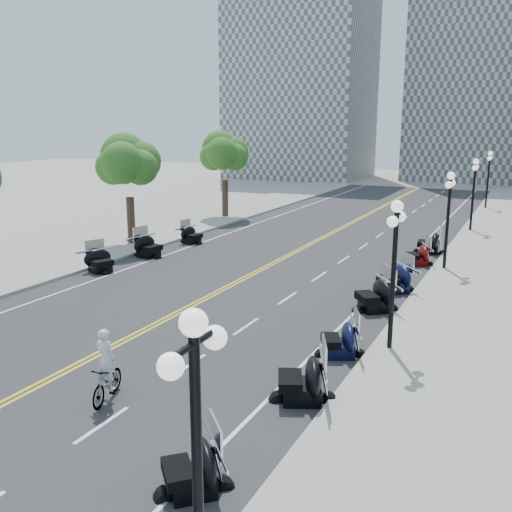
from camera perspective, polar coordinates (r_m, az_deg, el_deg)
The scene contains 44 objects.
ground at distance 20.22m, azimuth -14.53°, elevation -8.98°, with size 160.00×160.00×0.00m, color gray.
road at distance 28.09m, azimuth -1.21°, elevation -2.27°, with size 16.00×90.00×0.01m, color #333335.
centerline_yellow_a at distance 28.14m, azimuth -1.43°, elevation -2.22°, with size 0.12×90.00×0.00m, color yellow.
centerline_yellow_b at distance 28.04m, azimuth -0.99°, elevation -2.28°, with size 0.12×90.00×0.00m, color yellow.
edge_line_north at distance 25.89m, azimuth 11.50°, elevation -3.87°, with size 0.12×90.00×0.00m, color white.
edge_line_south at distance 31.46m, azimuth -11.62°, elevation -0.84°, with size 0.12×90.00×0.00m, color white.
lane_dash_5 at distance 15.57m, azimuth -15.12°, elevation -15.96°, with size 0.12×2.00×0.00m, color white.
lane_dash_6 at distance 18.41m, azimuth -6.80°, elevation -10.86°, with size 0.12×2.00×0.00m, color white.
lane_dash_7 at distance 21.61m, azimuth -1.00°, elevation -7.04°, with size 0.12×2.00×0.00m, color white.
lane_dash_8 at distance 25.04m, azimuth 3.20°, elevation -4.20°, with size 0.12×2.00×0.00m, color white.
lane_dash_9 at distance 28.63m, azimuth 6.34°, elevation -2.03°, with size 0.12×2.00×0.00m, color white.
lane_dash_10 at distance 32.31m, azimuth 8.77°, elevation -0.35°, with size 0.12×2.00×0.00m, color white.
lane_dash_11 at distance 36.05m, azimuth 10.70°, elevation 0.98°, with size 0.12×2.00×0.00m, color white.
lane_dash_12 at distance 39.85m, azimuth 12.26°, elevation 2.06°, with size 0.12×2.00×0.00m, color white.
lane_dash_13 at distance 43.68m, azimuth 13.56°, elevation 2.95°, with size 0.12×2.00×0.00m, color white.
lane_dash_14 at distance 47.55m, azimuth 14.64°, elevation 3.70°, with size 0.12×2.00×0.00m, color white.
lane_dash_15 at distance 51.43m, azimuth 15.56°, elevation 4.33°, with size 0.12×2.00×0.00m, color white.
lane_dash_16 at distance 55.33m, azimuth 16.36°, elevation 4.88°, with size 0.12×2.00×0.00m, color white.
lane_dash_17 at distance 59.24m, azimuth 17.05°, elevation 5.35°, with size 0.12×2.00×0.00m, color white.
lane_dash_18 at distance 63.16m, azimuth 17.66°, elevation 5.76°, with size 0.12×2.00×0.00m, color white.
lane_dash_19 at distance 67.10m, azimuth 18.19°, elevation 6.12°, with size 0.12×2.00×0.00m, color white.
sidewalk_north at distance 25.22m, azimuth 20.56°, elevation -4.77°, with size 5.00×90.00×0.15m, color #9E9991.
sidewalk_south at distance 34.07m, azimuth -17.09°, elevation 0.02°, with size 5.00×90.00×0.15m, color #9E9991.
distant_block_a at distance 82.10m, azimuth 4.55°, elevation 16.98°, with size 18.00×14.00×26.00m, color gray.
distant_block_b at distance 82.81m, azimuth 21.24°, elevation 17.52°, with size 16.00×12.00×30.00m, color gray.
street_lamp_1 at distance 8.67m, azimuth -5.87°, elevation -21.10°, with size 0.50×1.20×4.90m, color black, non-canonical shape.
street_lamp_2 at distance 19.08m, azimuth 13.57°, elevation -2.02°, with size 0.50×1.20×4.90m, color black, non-canonical shape.
street_lamp_3 at distance 30.67m, azimuth 18.61°, elevation 3.32°, with size 0.50×1.20×4.90m, color black, non-canonical shape.
street_lamp_4 at distance 42.49m, azimuth 20.88°, elevation 5.71°, with size 0.50×1.20×4.90m, color black, non-canonical shape.
street_lamp_5 at distance 54.39m, azimuth 22.17°, elevation 7.05°, with size 0.50×1.20×4.90m, color black, non-canonical shape.
tree_3 at distance 36.04m, azimuth -12.64°, elevation 8.51°, with size 4.80×4.80×9.20m, color #235619, non-canonical shape.
tree_4 at distance 45.99m, azimuth -3.16°, elevation 9.74°, with size 4.80×4.80×9.20m, color #235619, non-canonical shape.
motorcycle_n_4 at distance 12.53m, azimuth -6.45°, elevation -20.03°, with size 1.81×1.81×1.26m, color black, non-canonical shape.
motorcycle_n_5 at distance 15.98m, azimuth 4.63°, elevation -11.91°, with size 2.05×2.05×1.43m, color black, non-canonical shape.
motorcycle_n_6 at distance 19.02m, azimuth 8.38°, elevation -8.04°, with size 1.84×1.84×1.29m, color black, non-canonical shape.
motorcycle_n_7 at distance 23.64m, azimuth 11.82°, elevation -3.69°, with size 2.10×2.10×1.47m, color black, non-canonical shape.
motorcycle_n_8 at distance 26.45m, azimuth 13.70°, elevation -2.03°, with size 2.04×2.04×1.43m, color black, non-canonical shape.
motorcycle_n_9 at distance 31.81m, azimuth 15.89°, elevation 0.22°, with size 1.80×1.80×1.26m, color #590A0C, non-canonical shape.
motorcycle_n_10 at distance 34.88m, azimuth 16.95°, elevation 1.41°, with size 2.04×2.04×1.43m, color black, non-canonical shape.
motorcycle_s_7 at distance 30.26m, azimuth -15.34°, elevation -0.34°, with size 1.87×1.87×1.31m, color black, non-canonical shape.
motorcycle_s_8 at distance 32.99m, azimuth -10.72°, elevation 1.08°, with size 2.00×2.00×1.40m, color black, non-canonical shape.
motorcycle_s_9 at distance 36.37m, azimuth -6.46°, elevation 2.21°, with size 1.76×1.76×1.23m, color black, non-canonical shape.
bicycle at distance 16.53m, azimuth -14.66°, elevation -12.11°, with size 0.50×1.78×1.07m, color #A51414.
cyclist_rider at distance 16.00m, azimuth -14.95°, elevation -7.56°, with size 0.63×0.42×1.74m, color silver.
Camera 1 is at (12.49, -14.03, 7.47)m, focal length 40.00 mm.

